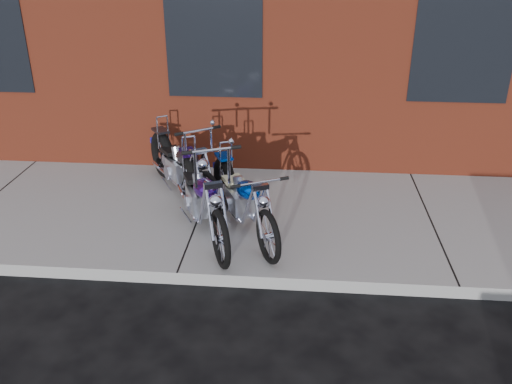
{
  "coord_description": "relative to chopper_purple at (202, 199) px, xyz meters",
  "views": [
    {
      "loc": [
        1.28,
        -4.85,
        3.44
      ],
      "look_at": [
        0.79,
        0.8,
        0.78
      ],
      "focal_mm": 38.0,
      "sensor_mm": 36.0,
      "label": 1
    }
  ],
  "objects": [
    {
      "name": "ground",
      "position": [
        -0.12,
        -0.99,
        -0.57
      ],
      "size": [
        120.0,
        120.0,
        0.0
      ],
      "primitive_type": "plane",
      "color": "black",
      "rests_on": "ground"
    },
    {
      "name": "sidewalk",
      "position": [
        -0.12,
        0.51,
        -0.49
      ],
      "size": [
        22.0,
        3.0,
        0.15
      ],
      "primitive_type": "cube",
      "color": "gray",
      "rests_on": "ground"
    },
    {
      "name": "chopper_blue",
      "position": [
        0.49,
        0.06,
        -0.03
      ],
      "size": [
        1.05,
        1.98,
        0.94
      ],
      "rotation": [
        0.0,
        0.0,
        -1.11
      ],
      "color": "black",
      "rests_on": "sidewalk"
    },
    {
      "name": "chopper_purple",
      "position": [
        0.0,
        0.0,
        0.0
      ],
      "size": [
        1.01,
        2.16,
        1.29
      ],
      "rotation": [
        0.0,
        0.0,
        -1.16
      ],
      "color": "black",
      "rests_on": "sidewalk"
    },
    {
      "name": "chopper_third",
      "position": [
        -0.46,
        0.99,
        -0.01
      ],
      "size": [
        1.4,
        1.88,
        1.14
      ],
      "rotation": [
        0.0,
        0.0,
        -0.95
      ],
      "color": "black",
      "rests_on": "sidewalk"
    }
  ]
}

